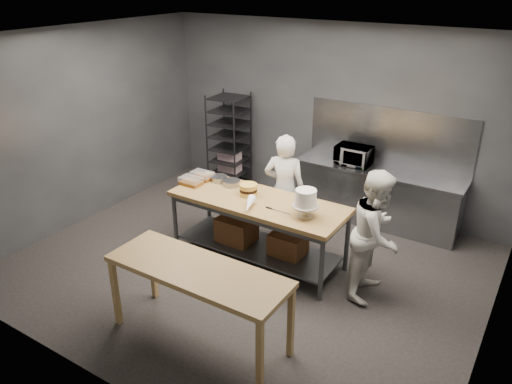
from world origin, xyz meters
TOP-DOWN VIEW (x-y plane):
  - ground at (0.00, 0.00)m, footprint 6.00×6.00m
  - back_wall at (0.00, 2.50)m, footprint 6.00×0.04m
  - work_table at (0.03, 0.23)m, footprint 2.40×0.90m
  - near_counter at (0.37, -1.49)m, footprint 2.00×0.70m
  - back_counter at (1.00, 2.18)m, footprint 2.60×0.60m
  - splashback_panel at (1.00, 2.48)m, footprint 2.60×0.02m
  - speed_rack at (-1.76, 2.10)m, footprint 0.65×0.70m
  - chef_behind at (0.07, 0.88)m, footprint 0.68×0.54m
  - chef_right at (1.63, 0.34)m, footprint 0.64×0.81m
  - microwave at (0.57, 2.18)m, footprint 0.54×0.37m
  - frosted_cake_stand at (0.79, 0.11)m, footprint 0.34×0.34m
  - layer_cake at (-0.15, 0.28)m, footprint 0.24×0.24m
  - cake_pans at (-0.66, 0.45)m, footprint 0.48×0.28m
  - piping_bag at (0.09, -0.08)m, footprint 0.25×0.40m
  - offset_spatula at (0.38, 0.07)m, footprint 0.37×0.02m
  - pastry_clamshells at (-1.03, 0.27)m, footprint 0.32×0.46m

SIDE VIEW (x-z plane):
  - ground at x=0.00m, z-range 0.00..0.00m
  - back_counter at x=1.00m, z-range 0.00..0.90m
  - work_table at x=0.03m, z-range 0.11..1.03m
  - near_counter at x=0.37m, z-range 0.36..1.26m
  - chef_right at x=1.63m, z-range 0.00..1.63m
  - chef_behind at x=0.07m, z-range 0.00..1.65m
  - speed_rack at x=-1.76m, z-range -0.02..1.73m
  - offset_spatula at x=0.38m, z-range 0.92..0.93m
  - cake_pans at x=-0.66m, z-range 0.92..1.00m
  - pastry_clamshells at x=-1.03m, z-range 0.92..1.03m
  - piping_bag at x=0.09m, z-range 0.92..1.04m
  - layer_cake at x=-0.15m, z-range 0.92..1.08m
  - microwave at x=0.57m, z-range 0.90..1.20m
  - frosted_cake_stand at x=0.79m, z-range 0.97..1.33m
  - splashback_panel at x=1.00m, z-range 0.90..1.80m
  - back_wall at x=0.00m, z-range 0.00..3.00m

